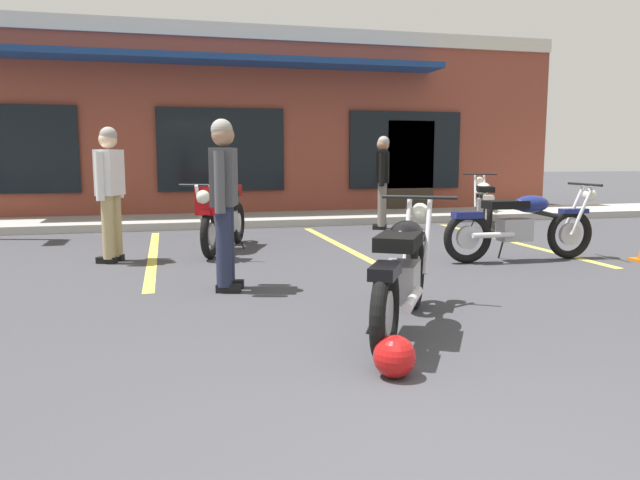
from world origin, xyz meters
name	(u,v)px	position (x,y,z in m)	size (l,w,h in m)	color
ground_plane	(303,306)	(0.00, 3.32, 0.00)	(80.00, 80.00, 0.00)	#3D3D42
sidewalk_kerb	(227,220)	(0.00, 10.16, 0.07)	(22.00, 1.80, 0.14)	#A8A59E
brick_storefront_building	(211,128)	(0.00, 13.87, 2.00)	(15.27, 6.55, 4.00)	brown
painted_stall_lines	(252,251)	(0.00, 6.56, 0.00)	(8.18, 4.80, 0.01)	#DBCC4C
motorcycle_foreground_classic	(403,271)	(0.58, 2.40, 0.46)	(1.32, 1.88, 0.98)	black
motorcycle_black_cruiser	(522,225)	(3.21, 4.95, 0.46)	(2.11, 0.66, 0.98)	black
motorcycle_silver_naked	(222,214)	(-0.40, 6.62, 0.53)	(1.04, 2.02, 0.98)	black
motorcycle_blue_standard	(484,202)	(4.62, 8.45, 0.46)	(1.12, 1.99, 0.98)	black
person_in_black_shirt	(224,194)	(-0.59, 4.14, 0.95)	(0.35, 0.61, 1.68)	black
person_in_shorts_foreground	(382,177)	(2.65, 8.58, 0.95)	(0.38, 0.59, 1.68)	black
person_by_back_row	(110,186)	(-1.81, 6.11, 0.95)	(0.38, 0.59, 1.68)	black
helmet_on_pavement	(394,356)	(0.15, 1.47, 0.13)	(0.26, 0.26, 0.26)	#B71414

